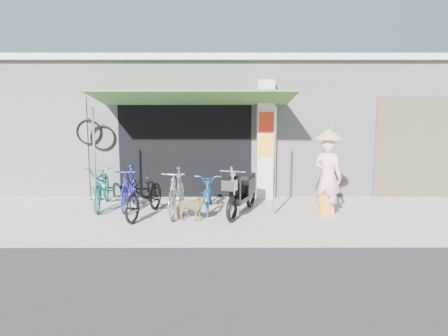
{
  "coord_description": "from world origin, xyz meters",
  "views": [
    {
      "loc": [
        -0.23,
        -8.61,
        2.45
      ],
      "look_at": [
        -0.2,
        1.0,
        1.0
      ],
      "focal_mm": 35.0,
      "sensor_mm": 36.0,
      "label": 1
    }
  ],
  "objects_px": {
    "bike_silver": "(177,192)",
    "bike_navy": "(209,191)",
    "street_dog": "(190,208)",
    "nun": "(328,173)",
    "bike_teal": "(102,186)",
    "bike_black": "(145,194)",
    "bike_blue": "(129,188)",
    "moped": "(243,192)"
  },
  "relations": [
    {
      "from": "bike_teal",
      "to": "bike_black",
      "type": "xyz_separation_m",
      "value": [
        1.15,
        -0.83,
        -0.03
      ]
    },
    {
      "from": "bike_silver",
      "to": "bike_navy",
      "type": "relative_size",
      "value": 1.04
    },
    {
      "from": "moped",
      "to": "nun",
      "type": "relative_size",
      "value": 0.97
    },
    {
      "from": "nun",
      "to": "bike_black",
      "type": "bearing_deg",
      "value": 38.94
    },
    {
      "from": "bike_black",
      "to": "street_dog",
      "type": "bearing_deg",
      "value": -8.57
    },
    {
      "from": "bike_black",
      "to": "bike_silver",
      "type": "distance_m",
      "value": 0.69
    },
    {
      "from": "nun",
      "to": "moped",
      "type": "bearing_deg",
      "value": 34.11
    },
    {
      "from": "moped",
      "to": "street_dog",
      "type": "bearing_deg",
      "value": -131.64
    },
    {
      "from": "bike_teal",
      "to": "bike_blue",
      "type": "height_order",
      "value": "bike_teal"
    },
    {
      "from": "street_dog",
      "to": "bike_navy",
      "type": "bearing_deg",
      "value": -6.01
    },
    {
      "from": "bike_silver",
      "to": "bike_navy",
      "type": "distance_m",
      "value": 0.81
    },
    {
      "from": "bike_blue",
      "to": "bike_black",
      "type": "relative_size",
      "value": 0.9
    },
    {
      "from": "bike_black",
      "to": "bike_navy",
      "type": "bearing_deg",
      "value": 35.38
    },
    {
      "from": "bike_black",
      "to": "nun",
      "type": "height_order",
      "value": "nun"
    },
    {
      "from": "street_dog",
      "to": "moped",
      "type": "relative_size",
      "value": 0.37
    },
    {
      "from": "bike_silver",
      "to": "street_dog",
      "type": "xyz_separation_m",
      "value": [
        0.33,
        -0.52,
        -0.24
      ]
    },
    {
      "from": "bike_teal",
      "to": "bike_blue",
      "type": "distance_m",
      "value": 0.7
    },
    {
      "from": "bike_navy",
      "to": "moped",
      "type": "distance_m",
      "value": 0.83
    },
    {
      "from": "bike_black",
      "to": "street_dog",
      "type": "relative_size",
      "value": 2.76
    },
    {
      "from": "bike_silver",
      "to": "bike_navy",
      "type": "height_order",
      "value": "bike_silver"
    },
    {
      "from": "bike_blue",
      "to": "street_dog",
      "type": "bearing_deg",
      "value": -35.07
    },
    {
      "from": "bike_teal",
      "to": "bike_black",
      "type": "height_order",
      "value": "bike_teal"
    },
    {
      "from": "bike_black",
      "to": "nun",
      "type": "distance_m",
      "value": 3.97
    },
    {
      "from": "bike_silver",
      "to": "nun",
      "type": "relative_size",
      "value": 0.92
    },
    {
      "from": "bike_navy",
      "to": "bike_silver",
      "type": "bearing_deg",
      "value": -147.88
    },
    {
      "from": "nun",
      "to": "street_dog",
      "type": "bearing_deg",
      "value": 47.05
    },
    {
      "from": "nun",
      "to": "bike_teal",
      "type": "bearing_deg",
      "value": 29.42
    },
    {
      "from": "street_dog",
      "to": "nun",
      "type": "bearing_deg",
      "value": -66.08
    },
    {
      "from": "bike_blue",
      "to": "bike_navy",
      "type": "relative_size",
      "value": 1.0
    },
    {
      "from": "bike_black",
      "to": "bike_navy",
      "type": "distance_m",
      "value": 1.47
    },
    {
      "from": "bike_blue",
      "to": "bike_navy",
      "type": "xyz_separation_m",
      "value": [
        1.83,
        -0.09,
        -0.06
      ]
    },
    {
      "from": "bike_teal",
      "to": "nun",
      "type": "height_order",
      "value": "nun"
    },
    {
      "from": "bike_silver",
      "to": "bike_navy",
      "type": "bearing_deg",
      "value": 37.37
    },
    {
      "from": "bike_blue",
      "to": "moped",
      "type": "bearing_deg",
      "value": -9.54
    },
    {
      "from": "bike_teal",
      "to": "moped",
      "type": "height_order",
      "value": "moped"
    },
    {
      "from": "bike_teal",
      "to": "bike_navy",
      "type": "bearing_deg",
      "value": -12.62
    },
    {
      "from": "bike_black",
      "to": "bike_silver",
      "type": "height_order",
      "value": "bike_silver"
    },
    {
      "from": "bike_silver",
      "to": "street_dog",
      "type": "bearing_deg",
      "value": -52.83
    },
    {
      "from": "moped",
      "to": "nun",
      "type": "distance_m",
      "value": 1.89
    },
    {
      "from": "moped",
      "to": "nun",
      "type": "bearing_deg",
      "value": 16.42
    },
    {
      "from": "bike_black",
      "to": "bike_silver",
      "type": "bearing_deg",
      "value": 23.39
    },
    {
      "from": "bike_navy",
      "to": "street_dog",
      "type": "bearing_deg",
      "value": -110.75
    }
  ]
}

